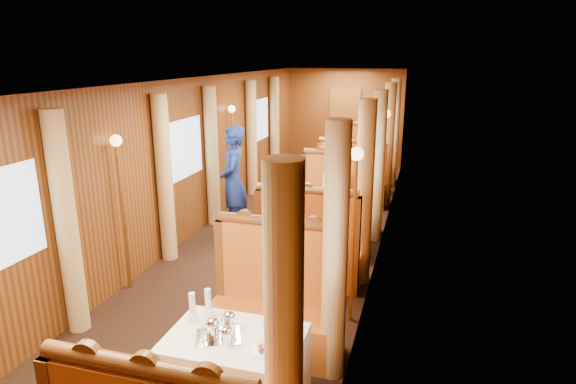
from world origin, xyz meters
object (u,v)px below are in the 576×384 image
at_px(table_near, 236,378).
at_px(banquette_far_fwd, 352,184).
at_px(teapot_left, 213,331).
at_px(rose_vase_mid, 326,193).
at_px(tea_tray, 218,337).
at_px(steward, 233,181).
at_px(fruit_plate, 267,349).
at_px(table_mid, 325,229).
at_px(teapot_right, 227,338).
at_px(banquette_near_aft, 274,310).
at_px(banquette_mid_aft, 338,206).
at_px(table_far, 359,174).
at_px(banquette_mid_fwd, 309,253).
at_px(passenger, 336,191).
at_px(banquette_far_aft, 365,162).
at_px(rose_vase_far, 360,149).
at_px(teapot_back, 229,323).

bearing_deg(table_near, banquette_far_fwd, 90.00).
bearing_deg(teapot_left, rose_vase_mid, 89.57).
height_order(tea_tray, steward, steward).
distance_m(fruit_plate, steward, 4.43).
bearing_deg(table_mid, teapot_right, -90.17).
bearing_deg(steward, banquette_near_aft, 8.99).
bearing_deg(banquette_mid_aft, rose_vase_mid, -89.78).
bearing_deg(rose_vase_mid, banquette_mid_aft, 90.22).
height_order(banquette_near_aft, table_far, banquette_near_aft).
bearing_deg(banquette_mid_fwd, passenger, 90.00).
bearing_deg(banquette_far_fwd, table_mid, -90.00).
height_order(table_near, banquette_far_aft, banquette_far_aft).
distance_m(table_mid, steward, 1.72).
height_order(banquette_far_aft, rose_vase_far, banquette_far_aft).
bearing_deg(rose_vase_mid, teapot_right, -90.23).
relative_size(table_mid, banquette_mid_fwd, 0.78).
height_order(table_near, fruit_plate, fruit_plate).
bearing_deg(teapot_left, banquette_far_fwd, 90.58).
bearing_deg(table_mid, banquette_mid_aft, 90.00).
relative_size(table_near, banquette_far_fwd, 0.78).
bearing_deg(teapot_right, steward, 92.82).
xyz_separation_m(rose_vase_far, steward, (-1.60, -3.08, -0.04)).
bearing_deg(table_far, teapot_right, -90.09).
bearing_deg(banquette_mid_fwd, banquette_near_aft, -90.00).
distance_m(table_near, banquette_far_fwd, 5.99).
bearing_deg(steward, banquette_mid_aft, 91.37).
relative_size(fruit_plate, rose_vase_far, 0.59).
bearing_deg(teapot_back, banquette_far_fwd, 107.42).
bearing_deg(banquette_far_aft, teapot_right, -90.08).
xyz_separation_m(banquette_far_aft, teapot_right, (-0.01, -8.13, 0.39)).
xyz_separation_m(table_near, fruit_plate, (0.30, -0.11, 0.39)).
relative_size(banquette_near_aft, banquette_mid_fwd, 1.00).
xyz_separation_m(table_near, tea_tray, (-0.11, -0.05, 0.38)).
bearing_deg(table_mid, banquette_far_aft, 90.00).
bearing_deg(teapot_right, table_near, 66.09).
distance_m(banquette_far_aft, teapot_left, 8.10).
bearing_deg(steward, table_far, 132.86).
bearing_deg(teapot_left, table_far, 90.78).
height_order(banquette_far_aft, teapot_left, banquette_far_aft).
bearing_deg(teapot_left, tea_tray, 41.79).
bearing_deg(table_near, fruit_plate, -20.20).
bearing_deg(passenger, table_near, -90.00).
xyz_separation_m(banquette_far_fwd, teapot_right, (-0.01, -6.11, 0.39)).
distance_m(banquette_near_aft, teapot_right, 1.20).
relative_size(banquette_far_aft, rose_vase_mid, 3.72).
bearing_deg(banquette_far_fwd, banquette_far_aft, 90.00).
xyz_separation_m(banquette_near_aft, steward, (-1.59, 2.88, 0.46)).
relative_size(table_far, teapot_right, 7.26).
relative_size(teapot_right, rose_vase_mid, 0.40).
distance_m(table_mid, fruit_plate, 3.64).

